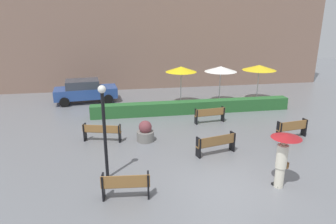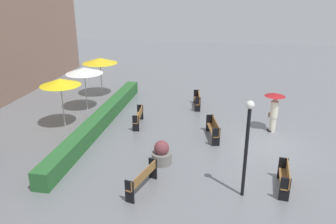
{
  "view_description": "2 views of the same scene",
  "coord_description": "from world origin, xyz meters",
  "px_view_note": "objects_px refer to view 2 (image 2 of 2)",
  "views": [
    {
      "loc": [
        -3.64,
        -9.07,
        5.8
      ],
      "look_at": [
        -1.16,
        5.38,
        1.12
      ],
      "focal_mm": 32.48,
      "sensor_mm": 36.0,
      "label": 1
    },
    {
      "loc": [
        -14.59,
        2.09,
        6.95
      ],
      "look_at": [
        -0.19,
        4.63,
        1.46
      ],
      "focal_mm": 35.93,
      "sensor_mm": 36.0,
      "label": 2
    }
  ],
  "objects_px": {
    "bench_near_left": "(285,177)",
    "planter_pot": "(162,154)",
    "pedestrian_with_umbrella": "(274,106)",
    "patio_umbrella_yellow": "(60,82)",
    "patio_umbrella_white": "(84,71)",
    "bench_far_right": "(198,99)",
    "lamp_post": "(247,139)",
    "bench_mid_center": "(214,128)",
    "patio_umbrella_yellow_far": "(100,61)",
    "bench_far_left": "(143,178)",
    "bench_back_row": "(139,116)"
  },
  "relations": [
    {
      "from": "bench_mid_center",
      "to": "patio_umbrella_white",
      "type": "height_order",
      "value": "patio_umbrella_white"
    },
    {
      "from": "bench_back_row",
      "to": "patio_umbrella_yellow_far",
      "type": "relative_size",
      "value": 0.69
    },
    {
      "from": "planter_pot",
      "to": "bench_mid_center",
      "type": "bearing_deg",
      "value": -34.76
    },
    {
      "from": "bench_back_row",
      "to": "bench_far_right",
      "type": "distance_m",
      "value": 4.36
    },
    {
      "from": "bench_back_row",
      "to": "patio_umbrella_yellow_far",
      "type": "distance_m",
      "value": 6.22
    },
    {
      "from": "bench_far_right",
      "to": "lamp_post",
      "type": "relative_size",
      "value": 0.47
    },
    {
      "from": "lamp_post",
      "to": "bench_near_left",
      "type": "bearing_deg",
      "value": -67.06
    },
    {
      "from": "bench_mid_center",
      "to": "lamp_post",
      "type": "height_order",
      "value": "lamp_post"
    },
    {
      "from": "patio_umbrella_white",
      "to": "lamp_post",
      "type": "bearing_deg",
      "value": -129.73
    },
    {
      "from": "patio_umbrella_yellow",
      "to": "planter_pot",
      "type": "bearing_deg",
      "value": -117.22
    },
    {
      "from": "pedestrian_with_umbrella",
      "to": "bench_mid_center",
      "type": "bearing_deg",
      "value": 115.67
    },
    {
      "from": "bench_mid_center",
      "to": "bench_far_left",
      "type": "distance_m",
      "value": 5.44
    },
    {
      "from": "patio_umbrella_yellow_far",
      "to": "patio_umbrella_white",
      "type": "bearing_deg",
      "value": -177.87
    },
    {
      "from": "bench_mid_center",
      "to": "patio_umbrella_yellow_far",
      "type": "height_order",
      "value": "patio_umbrella_yellow_far"
    },
    {
      "from": "pedestrian_with_umbrella",
      "to": "planter_pot",
      "type": "distance_m",
      "value": 6.56
    },
    {
      "from": "lamp_post",
      "to": "patio_umbrella_white",
      "type": "relative_size",
      "value": 1.37
    },
    {
      "from": "bench_far_right",
      "to": "patio_umbrella_white",
      "type": "height_order",
      "value": "patio_umbrella_white"
    },
    {
      "from": "patio_umbrella_yellow",
      "to": "patio_umbrella_yellow_far",
      "type": "bearing_deg",
      "value": -0.3
    },
    {
      "from": "bench_far_right",
      "to": "pedestrian_with_umbrella",
      "type": "height_order",
      "value": "pedestrian_with_umbrella"
    },
    {
      "from": "planter_pot",
      "to": "patio_umbrella_yellow",
      "type": "height_order",
      "value": "patio_umbrella_yellow"
    },
    {
      "from": "pedestrian_with_umbrella",
      "to": "planter_pot",
      "type": "height_order",
      "value": "pedestrian_with_umbrella"
    },
    {
      "from": "pedestrian_with_umbrella",
      "to": "patio_umbrella_yellow",
      "type": "xyz_separation_m",
      "value": [
        -1.31,
        10.66,
        1.1
      ]
    },
    {
      "from": "bench_far_left",
      "to": "patio_umbrella_white",
      "type": "bearing_deg",
      "value": 34.79
    },
    {
      "from": "patio_umbrella_yellow",
      "to": "patio_umbrella_yellow_far",
      "type": "xyz_separation_m",
      "value": [
        5.46,
        -0.03,
        -0.04
      ]
    },
    {
      "from": "bench_far_left",
      "to": "patio_umbrella_yellow",
      "type": "xyz_separation_m",
      "value": [
        5.02,
        5.47,
        1.91
      ]
    },
    {
      "from": "bench_far_right",
      "to": "bench_mid_center",
      "type": "distance_m",
      "value": 4.45
    },
    {
      "from": "bench_back_row",
      "to": "patio_umbrella_yellow",
      "type": "xyz_separation_m",
      "value": [
        -0.87,
        3.79,
        1.91
      ]
    },
    {
      "from": "patio_umbrella_yellow",
      "to": "patio_umbrella_yellow_far",
      "type": "relative_size",
      "value": 1.01
    },
    {
      "from": "lamp_post",
      "to": "patio_umbrella_white",
      "type": "distance_m",
      "value": 11.54
    },
    {
      "from": "bench_far_right",
      "to": "patio_umbrella_white",
      "type": "bearing_deg",
      "value": 103.44
    },
    {
      "from": "pedestrian_with_umbrella",
      "to": "lamp_post",
      "type": "xyz_separation_m",
      "value": [
        -6.02,
        1.65,
        0.87
      ]
    },
    {
      "from": "bench_near_left",
      "to": "planter_pot",
      "type": "bearing_deg",
      "value": 76.77
    },
    {
      "from": "bench_far_right",
      "to": "lamp_post",
      "type": "bearing_deg",
      "value": -164.87
    },
    {
      "from": "bench_back_row",
      "to": "bench_far_right",
      "type": "relative_size",
      "value": 1.08
    },
    {
      "from": "patio_umbrella_white",
      "to": "bench_far_right",
      "type": "bearing_deg",
      "value": -76.56
    },
    {
      "from": "bench_mid_center",
      "to": "patio_umbrella_white",
      "type": "distance_m",
      "value": 8.32
    },
    {
      "from": "patio_umbrella_white",
      "to": "patio_umbrella_yellow_far",
      "type": "bearing_deg",
      "value": 2.13
    },
    {
      "from": "patio_umbrella_yellow_far",
      "to": "patio_umbrella_yellow",
      "type": "bearing_deg",
      "value": 179.7
    },
    {
      "from": "bench_near_left",
      "to": "patio_umbrella_yellow_far",
      "type": "relative_size",
      "value": 0.63
    },
    {
      "from": "bench_back_row",
      "to": "pedestrian_with_umbrella",
      "type": "xyz_separation_m",
      "value": [
        0.44,
        -6.87,
        0.82
      ]
    },
    {
      "from": "planter_pot",
      "to": "patio_umbrella_yellow_far",
      "type": "distance_m",
      "value": 10.37
    },
    {
      "from": "bench_far_right",
      "to": "bench_near_left",
      "type": "distance_m",
      "value": 9.16
    },
    {
      "from": "bench_back_row",
      "to": "planter_pot",
      "type": "bearing_deg",
      "value": -152.72
    },
    {
      "from": "pedestrian_with_umbrella",
      "to": "planter_pot",
      "type": "relative_size",
      "value": 1.97
    },
    {
      "from": "pedestrian_with_umbrella",
      "to": "patio_umbrella_yellow_far",
      "type": "height_order",
      "value": "patio_umbrella_yellow_far"
    },
    {
      "from": "bench_far_left",
      "to": "planter_pot",
      "type": "xyz_separation_m",
      "value": [
        2.05,
        -0.29,
        -0.08
      ]
    },
    {
      "from": "bench_back_row",
      "to": "patio_umbrella_white",
      "type": "relative_size",
      "value": 0.69
    },
    {
      "from": "bench_far_right",
      "to": "planter_pot",
      "type": "bearing_deg",
      "value": 173.37
    },
    {
      "from": "bench_mid_center",
      "to": "patio_umbrella_yellow_far",
      "type": "xyz_separation_m",
      "value": [
        5.54,
        7.73,
        1.86
      ]
    },
    {
      "from": "bench_mid_center",
      "to": "pedestrian_with_umbrella",
      "type": "height_order",
      "value": "pedestrian_with_umbrella"
    }
  ]
}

